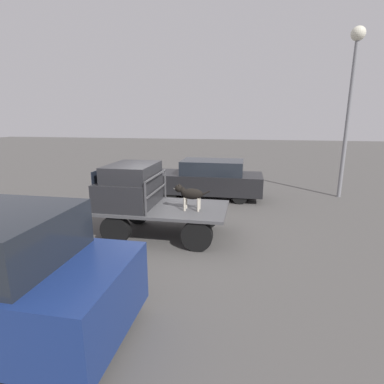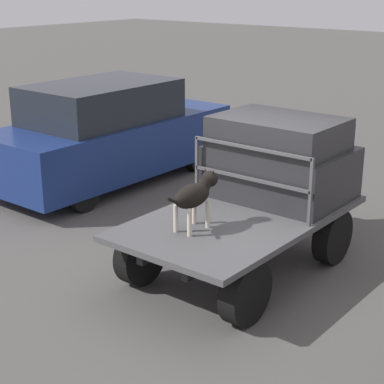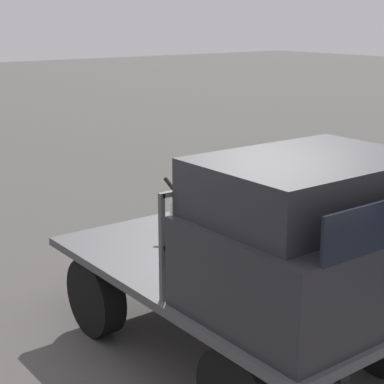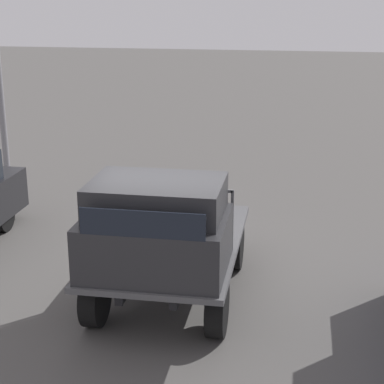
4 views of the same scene
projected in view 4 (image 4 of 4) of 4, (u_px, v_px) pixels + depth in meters
The scene contains 5 objects.
ground_plane at pixel (172, 293), 9.67m from camera, with size 80.00×80.00×0.00m, color #514F4C.
flatbed_truck at pixel (171, 256), 9.49m from camera, with size 3.51×1.98×0.85m.
truck_cab at pixel (156, 228), 8.35m from camera, with size 1.44×1.86×1.18m.
truck_headboard at pixel (168, 207), 9.05m from camera, with size 0.04×1.86×0.89m.
dog at pixel (191, 196), 9.97m from camera, with size 0.99×0.29×0.72m.
Camera 4 is at (8.58, 1.78, 4.39)m, focal length 60.00 mm.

